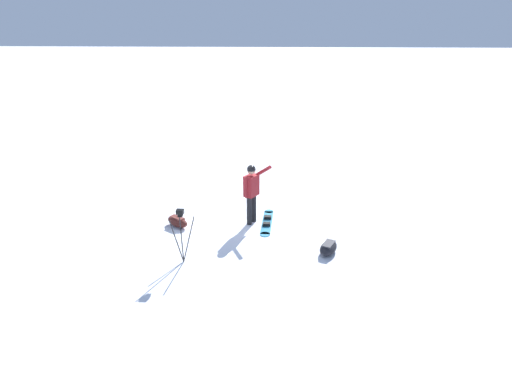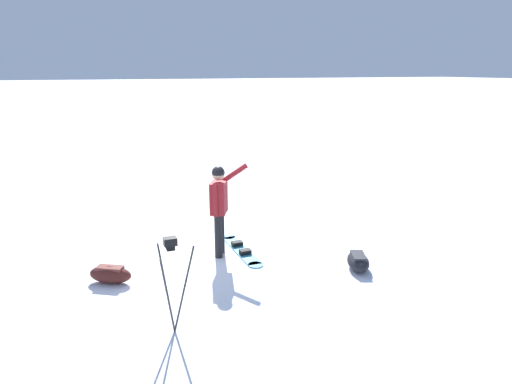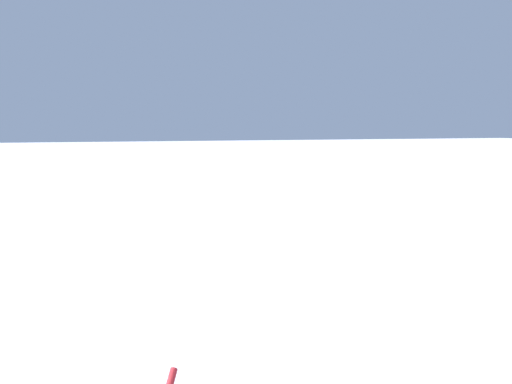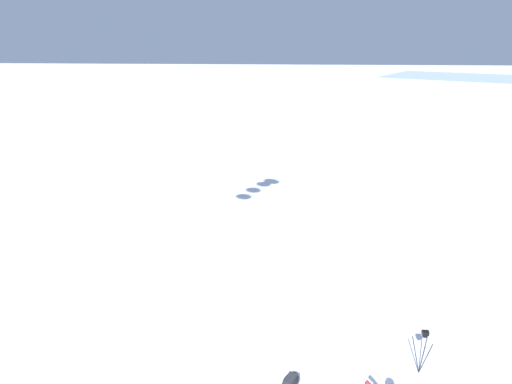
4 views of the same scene
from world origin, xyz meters
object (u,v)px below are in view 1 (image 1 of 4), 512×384
snowboarder (252,188)px  camera_tripod (181,225)px  gear_bag_large (177,221)px  gear_bag_small (328,248)px  snowboard (267,222)px

snowboarder → camera_tripod: size_ratio=1.29×
snowboarder → gear_bag_large: bearing=-77.9°
snowboarder → gear_bag_small: snowboarder is taller
snowboard → gear_bag_small: gear_bag_small is taller
camera_tripod → snowboarder: bearing=148.8°
gear_bag_large → camera_tripod: bearing=19.9°
camera_tripod → gear_bag_small: camera_tripod is taller
camera_tripod → snowboard: bearing=141.9°
snowboard → camera_tripod: 2.98m
camera_tripod → gear_bag_small: (-0.72, 3.31, -0.79)m
gear_bag_large → snowboarder: bearing=102.1°
snowboarder → gear_bag_small: 2.62m
snowboarder → gear_bag_large: snowboarder is taller
snowboard → camera_tripod: size_ratio=1.32×
gear_bag_small → snowboard: bearing=-134.1°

